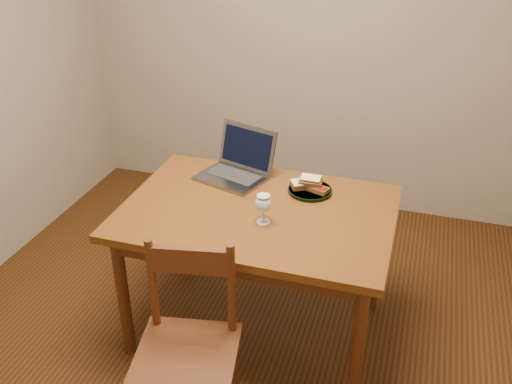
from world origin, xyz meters
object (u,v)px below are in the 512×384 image
(milk_glass, at_px, (263,209))
(chair, at_px, (187,341))
(laptop, at_px, (239,163))
(table, at_px, (258,224))
(plate, at_px, (310,191))

(milk_glass, bearing_deg, chair, -105.26)
(milk_glass, distance_m, laptop, 0.51)
(table, bearing_deg, milk_glass, -60.90)
(plate, height_order, milk_glass, milk_glass)
(table, bearing_deg, chair, -97.82)
(chair, bearing_deg, table, 71.17)
(table, xyz_separation_m, milk_glass, (0.06, -0.11, 0.16))
(table, height_order, laptop, laptop)
(milk_glass, bearing_deg, plate, 67.77)
(chair, bearing_deg, milk_glass, 63.73)
(chair, relative_size, laptop, 1.14)
(chair, bearing_deg, plate, 61.00)
(table, bearing_deg, plate, 49.47)
(plate, bearing_deg, laptop, 168.72)
(table, xyz_separation_m, chair, (-0.09, -0.68, -0.18))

